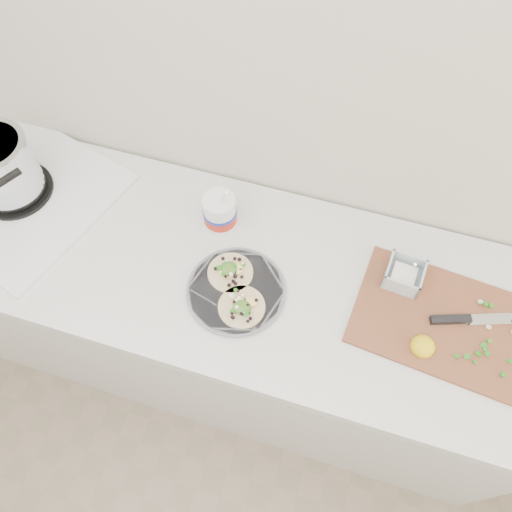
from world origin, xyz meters
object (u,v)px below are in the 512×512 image
(stove, at_px, (7,176))
(tub, at_px, (220,211))
(taco_plate, at_px, (236,289))
(cutboard, at_px, (439,314))

(stove, relative_size, tub, 3.07)
(taco_plate, relative_size, tub, 1.25)
(tub, distance_m, cutboard, 0.70)
(taco_plate, distance_m, cutboard, 0.58)
(taco_plate, height_order, tub, tub)
(taco_plate, xyz_separation_m, tub, (-0.12, 0.21, 0.05))
(stove, bearing_deg, tub, 22.96)
(stove, distance_m, tub, 0.68)
(stove, relative_size, cutboard, 1.41)
(stove, xyz_separation_m, tub, (0.68, 0.08, -0.02))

